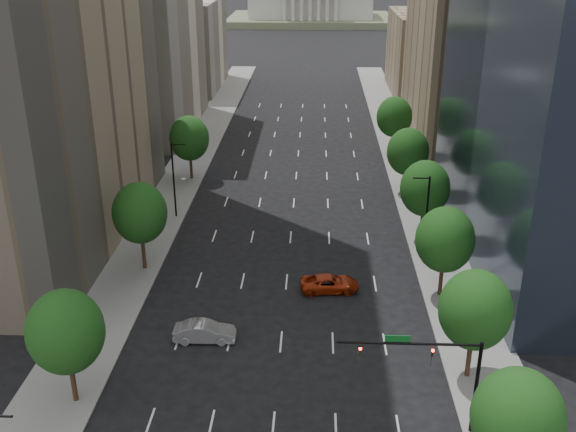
# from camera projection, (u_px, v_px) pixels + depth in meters

# --- Properties ---
(sidewalk_left) EXTENTS (6.00, 200.00, 0.15)m
(sidewalk_left) POSITION_uv_depth(u_px,v_px,m) (149.00, 234.00, 72.14)
(sidewalk_left) COLOR slate
(sidewalk_left) RESTS_ON ground
(sidewalk_right) EXTENTS (6.00, 200.00, 0.15)m
(sidewalk_right) POSITION_uv_depth(u_px,v_px,m) (435.00, 239.00, 70.93)
(sidewalk_right) COLOR slate
(sidewalk_right) RESTS_ON ground
(midrise_cream_left) EXTENTS (14.00, 30.00, 35.00)m
(midrise_cream_left) POSITION_uv_depth(u_px,v_px,m) (145.00, 22.00, 105.20)
(midrise_cream_left) COLOR beige
(midrise_cream_left) RESTS_ON ground
(filler_left) EXTENTS (14.00, 26.00, 18.00)m
(filler_left) POSITION_uv_depth(u_px,v_px,m) (186.00, 44.00, 138.87)
(filler_left) COLOR beige
(filler_left) RESTS_ON ground
(parking_tan_right) EXTENTS (14.00, 30.00, 30.00)m
(parking_tan_right) POSITION_uv_depth(u_px,v_px,m) (463.00, 42.00, 101.48)
(parking_tan_right) COLOR #8C7759
(parking_tan_right) RESTS_ON ground
(filler_right) EXTENTS (14.00, 26.00, 16.00)m
(filler_right) POSITION_uv_depth(u_px,v_px,m) (427.00, 53.00, 134.56)
(filler_right) COLOR #8C7759
(filler_right) RESTS_ON ground
(tree_right_0) EXTENTS (5.20, 5.20, 8.39)m
(tree_right_0) POSITION_uv_depth(u_px,v_px,m) (517.00, 418.00, 36.74)
(tree_right_0) COLOR #382316
(tree_right_0) RESTS_ON ground
(tree_right_1) EXTENTS (5.20, 5.20, 8.75)m
(tree_right_1) POSITION_uv_depth(u_px,v_px,m) (475.00, 310.00, 46.71)
(tree_right_1) COLOR #382316
(tree_right_1) RESTS_ON ground
(tree_right_2) EXTENTS (5.20, 5.20, 8.61)m
(tree_right_2) POSITION_uv_depth(u_px,v_px,m) (445.00, 240.00, 57.79)
(tree_right_2) COLOR #382316
(tree_right_2) RESTS_ON ground
(tree_right_3) EXTENTS (5.20, 5.20, 8.89)m
(tree_right_3) POSITION_uv_depth(u_px,v_px,m) (425.00, 188.00, 68.71)
(tree_right_3) COLOR #382316
(tree_right_3) RESTS_ON ground
(tree_right_4) EXTENTS (5.20, 5.20, 8.46)m
(tree_right_4) POSITION_uv_depth(u_px,v_px,m) (408.00, 152.00, 81.75)
(tree_right_4) COLOR #382316
(tree_right_4) RESTS_ON ground
(tree_right_5) EXTENTS (5.20, 5.20, 8.75)m
(tree_right_5) POSITION_uv_depth(u_px,v_px,m) (394.00, 117.00, 96.34)
(tree_right_5) COLOR #382316
(tree_right_5) RESTS_ON ground
(tree_left_0) EXTENTS (5.20, 5.20, 8.75)m
(tree_left_0) POSITION_uv_depth(u_px,v_px,m) (66.00, 332.00, 44.12)
(tree_left_0) COLOR #382316
(tree_left_0) RESTS_ON ground
(tree_left_1) EXTENTS (5.20, 5.20, 8.97)m
(tree_left_1) POSITION_uv_depth(u_px,v_px,m) (140.00, 213.00, 62.42)
(tree_left_1) COLOR #382316
(tree_left_1) RESTS_ON ground
(tree_left_2) EXTENTS (5.20, 5.20, 8.68)m
(tree_left_2) POSITION_uv_depth(u_px,v_px,m) (189.00, 138.00, 86.43)
(tree_left_2) COLOR #382316
(tree_left_2) RESTS_ON ground
(streetlight_rn) EXTENTS (1.70, 0.20, 9.00)m
(streetlight_rn) POSITION_uv_depth(u_px,v_px,m) (426.00, 216.00, 64.55)
(streetlight_rn) COLOR black
(streetlight_rn) RESTS_ON ground
(streetlight_ln) EXTENTS (1.70, 0.20, 9.00)m
(streetlight_ln) POSITION_uv_depth(u_px,v_px,m) (174.00, 178.00, 74.79)
(streetlight_ln) COLOR black
(streetlight_ln) RESTS_ON ground
(traffic_signal) EXTENTS (9.12, 0.40, 7.38)m
(traffic_signal) POSITION_uv_depth(u_px,v_px,m) (439.00, 366.00, 41.55)
(traffic_signal) COLOR black
(traffic_signal) RESTS_ON ground
(foothills) EXTENTS (720.00, 413.00, 263.00)m
(foothills) POSITION_uv_depth(u_px,v_px,m) (354.00, 19.00, 580.82)
(foothills) COLOR brown
(foothills) RESTS_ON ground
(car_silver) EXTENTS (5.03, 1.87, 1.64)m
(car_silver) POSITION_uv_depth(u_px,v_px,m) (205.00, 332.00, 53.02)
(car_silver) COLOR #96969B
(car_silver) RESTS_ON ground
(car_red_far) EXTENTS (5.62, 3.03, 1.50)m
(car_red_far) POSITION_uv_depth(u_px,v_px,m) (330.00, 283.00, 60.54)
(car_red_far) COLOR #9D270B
(car_red_far) RESTS_ON ground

